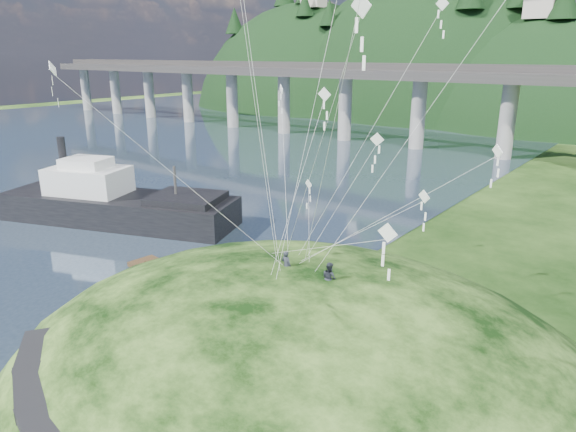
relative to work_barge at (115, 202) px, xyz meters
The scene contains 9 objects.
ground 24.92m from the work_barge, 25.52° to the right, with size 320.00×320.00×0.00m, color black.
water 53.26m from the work_barge, 158.74° to the left, with size 240.00×240.00×0.00m, color #2C3D52.
grass_hill 31.84m from the work_barge, 15.97° to the right, with size 36.00×32.00×13.00m.
bridge 59.98m from the work_barge, 93.91° to the left, with size 160.00×11.00×15.00m.
far_ridge 113.87m from the work_barge, 100.76° to the left, with size 153.00×70.00×94.50m.
work_barge is the anchor object (origin of this frame).
wooden_dock 19.90m from the work_barge, 18.61° to the right, with size 14.75×3.76×1.04m.
kite_flyers 31.26m from the work_barge, 13.22° to the right, with size 3.89×0.96×1.87m.
kite_swarm 34.97m from the work_barge, 11.73° to the right, with size 20.09×16.65×20.65m.
Camera 1 is at (22.97, -18.09, 16.75)m, focal length 32.00 mm.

